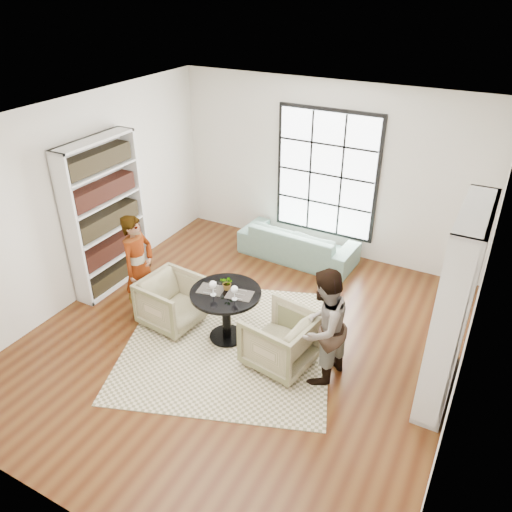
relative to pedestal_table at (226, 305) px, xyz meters
The scene contains 16 objects.
ground 0.59m from the pedestal_table, 18.69° to the left, with size 6.00×6.00×0.00m, color #573214.
room_shell 0.95m from the pedestal_table, 71.56° to the left, with size 6.00×6.01×6.00m.
rug 0.56m from the pedestal_table, 51.15° to the right, with size 2.74×2.74×0.01m, color beige.
pedestal_table is the anchor object (origin of this frame).
sofa 2.53m from the pedestal_table, 90.99° to the left, with size 2.06×0.80×0.60m, color gray.
armchair_left 0.88m from the pedestal_table, behind, with size 0.78×0.80×0.73m, color #C5C28D.
armchair_right 0.89m from the pedestal_table, ahead, with size 0.80×0.83×0.75m, color tan.
person_left 1.43m from the pedestal_table, behind, with size 0.58×0.38×1.59m, color gray.
person_right 1.44m from the pedestal_table, ahead, with size 0.75×0.58×1.54m, color gray.
placemat_left 0.29m from the pedestal_table, 167.66° to the right, with size 0.34×0.26×0.01m, color #282523.
placemat_right 0.29m from the pedestal_table, ahead, with size 0.34×0.26×0.01m, color #282523.
cutlery_left 0.30m from the pedestal_table, 167.66° to the right, with size 0.14×0.22×0.01m, color silver, non-canonical shape.
cutlery_right 0.30m from the pedestal_table, ahead, with size 0.14×0.22×0.01m, color silver, non-canonical shape.
wine_glass_left 0.40m from the pedestal_table, 127.71° to the right, with size 0.10×0.10×0.22m.
wine_glass_right 0.41m from the pedestal_table, 25.02° to the right, with size 0.09×0.09×0.20m.
flower_centerpiece 0.32m from the pedestal_table, 97.79° to the left, with size 0.18×0.16×0.20m, color gray.
Camera 1 is at (2.74, -4.73, 4.45)m, focal length 35.00 mm.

